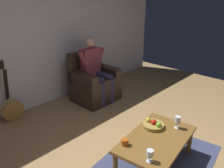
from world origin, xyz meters
TOP-DOWN VIEW (x-y plane):
  - wall_back at (0.00, -2.69)m, footprint 6.74×0.06m
  - rug at (-0.07, -0.07)m, footprint 1.92×1.46m
  - armchair at (-0.87, -2.05)m, footprint 0.81×0.72m
  - person_seated at (-0.87, -2.02)m, footprint 0.65×0.60m
  - coffee_table at (-0.07, -0.07)m, footprint 1.15×0.78m
  - guitar at (0.63, -2.48)m, footprint 0.36×0.23m
  - wine_glass_near at (0.34, 0.10)m, footprint 0.07×0.07m
  - wine_glass_far at (-0.43, -0.00)m, footprint 0.07×0.07m
  - fruit_bowl at (-0.24, -0.24)m, footprint 0.28×0.28m
  - candle_jar at (0.30, -0.26)m, footprint 0.08×0.08m

SIDE VIEW (x-z plane):
  - rug at x=-0.07m, z-range 0.00..0.01m
  - guitar at x=0.63m, z-range -0.29..0.74m
  - armchair at x=-0.87m, z-range -0.14..0.83m
  - coffee_table at x=-0.07m, z-range 0.15..0.56m
  - fruit_bowl at x=-0.24m, z-range 0.39..0.50m
  - candle_jar at x=0.30m, z-range 0.41..0.49m
  - wine_glass_near at x=0.34m, z-range 0.43..0.57m
  - wine_glass_far at x=-0.43m, z-range 0.44..0.60m
  - person_seated at x=-0.87m, z-range 0.04..1.31m
  - wall_back at x=0.00m, z-range 0.00..2.52m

